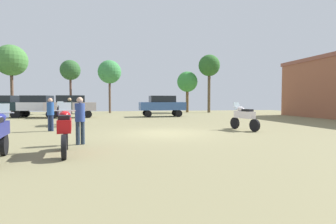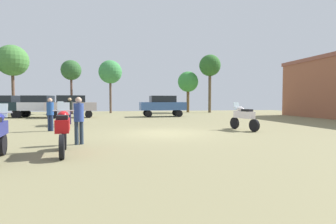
{
  "view_description": "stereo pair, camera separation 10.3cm",
  "coord_description": "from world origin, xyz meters",
  "px_view_note": "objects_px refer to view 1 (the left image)",
  "views": [
    {
      "loc": [
        -2.17,
        -12.14,
        1.58
      ],
      "look_at": [
        1.14,
        5.41,
        0.78
      ],
      "focal_mm": 27.82,
      "sensor_mm": 36.0,
      "label": 1
    },
    {
      "loc": [
        -2.07,
        -12.16,
        1.58
      ],
      "look_at": [
        1.14,
        5.41,
        0.78
      ],
      "focal_mm": 27.82,
      "sensor_mm": 36.0,
      "label": 2
    }
  ],
  "objects_px": {
    "car_1": "(162,104)",
    "tree_1": "(70,71)",
    "car_2": "(71,105)",
    "person_2": "(80,117)",
    "tree_6": "(11,61)",
    "motorcycle_2": "(65,129)",
    "car_3": "(37,105)",
    "tree_2": "(187,82)",
    "car_4": "(2,105)",
    "person_3": "(50,112)",
    "motorcycle_8": "(60,114)",
    "tree_3": "(110,72)",
    "motorcycle_4": "(244,116)",
    "tree_5": "(209,66)",
    "person_1": "(70,109)"
  },
  "relations": [
    {
      "from": "car_1",
      "to": "tree_1",
      "type": "bearing_deg",
      "value": 51.87
    },
    {
      "from": "car_2",
      "to": "person_2",
      "type": "xyz_separation_m",
      "value": [
        2.88,
        -14.99,
        -0.19
      ]
    },
    {
      "from": "car_2",
      "to": "tree_6",
      "type": "bearing_deg",
      "value": 36.04
    },
    {
      "from": "motorcycle_2",
      "to": "car_3",
      "type": "height_order",
      "value": "car_3"
    },
    {
      "from": "motorcycle_2",
      "to": "tree_2",
      "type": "relative_size",
      "value": 0.4
    },
    {
      "from": "tree_2",
      "to": "motorcycle_2",
      "type": "bearing_deg",
      "value": -112.51
    },
    {
      "from": "motorcycle_2",
      "to": "car_3",
      "type": "bearing_deg",
      "value": 99.14
    },
    {
      "from": "car_4",
      "to": "person_3",
      "type": "bearing_deg",
      "value": -139.93
    },
    {
      "from": "motorcycle_2",
      "to": "motorcycle_8",
      "type": "relative_size",
      "value": 0.99
    },
    {
      "from": "person_3",
      "to": "tree_3",
      "type": "distance_m",
      "value": 19.15
    },
    {
      "from": "tree_2",
      "to": "tree_1",
      "type": "bearing_deg",
      "value": -174.33
    },
    {
      "from": "motorcycle_8",
      "to": "car_3",
      "type": "bearing_deg",
      "value": 102.95
    },
    {
      "from": "motorcycle_4",
      "to": "car_1",
      "type": "xyz_separation_m",
      "value": [
        -2.38,
        11.94,
        0.45
      ]
    },
    {
      "from": "motorcycle_4",
      "to": "person_3",
      "type": "relative_size",
      "value": 1.23
    },
    {
      "from": "motorcycle_2",
      "to": "tree_3",
      "type": "relative_size",
      "value": 0.33
    },
    {
      "from": "car_1",
      "to": "motorcycle_8",
      "type": "bearing_deg",
      "value": 132.58
    },
    {
      "from": "car_1",
      "to": "car_3",
      "type": "distance_m",
      "value": 11.45
    },
    {
      "from": "tree_6",
      "to": "person_3",
      "type": "bearing_deg",
      "value": -65.26
    },
    {
      "from": "motorcycle_4",
      "to": "car_1",
      "type": "distance_m",
      "value": 12.19
    },
    {
      "from": "motorcycle_2",
      "to": "car_2",
      "type": "xyz_separation_m",
      "value": [
        -2.67,
        16.59,
        0.44
      ]
    },
    {
      "from": "tree_1",
      "to": "car_1",
      "type": "bearing_deg",
      "value": -35.85
    },
    {
      "from": "person_2",
      "to": "car_3",
      "type": "bearing_deg",
      "value": 87.61
    },
    {
      "from": "tree_1",
      "to": "tree_5",
      "type": "xyz_separation_m",
      "value": [
        16.74,
        0.17,
        0.91
      ]
    },
    {
      "from": "person_1",
      "to": "motorcycle_2",
      "type": "bearing_deg",
      "value": -3.2
    },
    {
      "from": "person_3",
      "to": "tree_2",
      "type": "relative_size",
      "value": 0.32
    },
    {
      "from": "person_2",
      "to": "tree_5",
      "type": "xyz_separation_m",
      "value": [
        12.66,
        22.09,
        4.9
      ]
    },
    {
      "from": "motorcycle_2",
      "to": "car_2",
      "type": "bearing_deg",
      "value": 90.18
    },
    {
      "from": "motorcycle_2",
      "to": "motorcycle_4",
      "type": "bearing_deg",
      "value": 21.38
    },
    {
      "from": "motorcycle_2",
      "to": "tree_5",
      "type": "xyz_separation_m",
      "value": [
        12.86,
        23.69,
        5.14
      ]
    },
    {
      "from": "car_4",
      "to": "tree_5",
      "type": "bearing_deg",
      "value": -66.09
    },
    {
      "from": "car_3",
      "to": "tree_3",
      "type": "height_order",
      "value": "tree_3"
    },
    {
      "from": "person_3",
      "to": "tree_5",
      "type": "bearing_deg",
      "value": -103.67
    },
    {
      "from": "car_1",
      "to": "tree_1",
      "type": "height_order",
      "value": "tree_1"
    },
    {
      "from": "motorcycle_2",
      "to": "tree_6",
      "type": "relative_size",
      "value": 0.27
    },
    {
      "from": "person_1",
      "to": "motorcycle_4",
      "type": "bearing_deg",
      "value": 48.65
    },
    {
      "from": "car_2",
      "to": "motorcycle_8",
      "type": "bearing_deg",
      "value": 177.97
    },
    {
      "from": "person_2",
      "to": "person_3",
      "type": "height_order",
      "value": "same"
    },
    {
      "from": "motorcycle_2",
      "to": "tree_2",
      "type": "distance_m",
      "value": 27.17
    },
    {
      "from": "motorcycle_8",
      "to": "car_1",
      "type": "height_order",
      "value": "car_1"
    },
    {
      "from": "motorcycle_2",
      "to": "car_4",
      "type": "bearing_deg",
      "value": 107.14
    },
    {
      "from": "car_1",
      "to": "car_2",
      "type": "xyz_separation_m",
      "value": [
        -8.31,
        -0.05,
        0.0
      ]
    },
    {
      "from": "tree_5",
      "to": "motorcycle_8",
      "type": "bearing_deg",
      "value": -135.42
    },
    {
      "from": "motorcycle_8",
      "to": "tree_5",
      "type": "height_order",
      "value": "tree_5"
    },
    {
      "from": "tree_1",
      "to": "tree_2",
      "type": "xyz_separation_m",
      "value": [
        14.21,
        1.41,
        -1.03
      ]
    },
    {
      "from": "tree_6",
      "to": "motorcycle_4",
      "type": "bearing_deg",
      "value": -47.58
    },
    {
      "from": "person_1",
      "to": "tree_5",
      "type": "bearing_deg",
      "value": 120.89
    },
    {
      "from": "tree_2",
      "to": "tree_6",
      "type": "height_order",
      "value": "tree_6"
    },
    {
      "from": "tree_5",
      "to": "tree_6",
      "type": "relative_size",
      "value": 0.92
    },
    {
      "from": "car_1",
      "to": "person_1",
      "type": "xyz_separation_m",
      "value": [
        -7.26,
        -6.61,
        -0.15
      ]
    },
    {
      "from": "motorcycle_2",
      "to": "person_1",
      "type": "bearing_deg",
      "value": 90.24
    }
  ]
}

